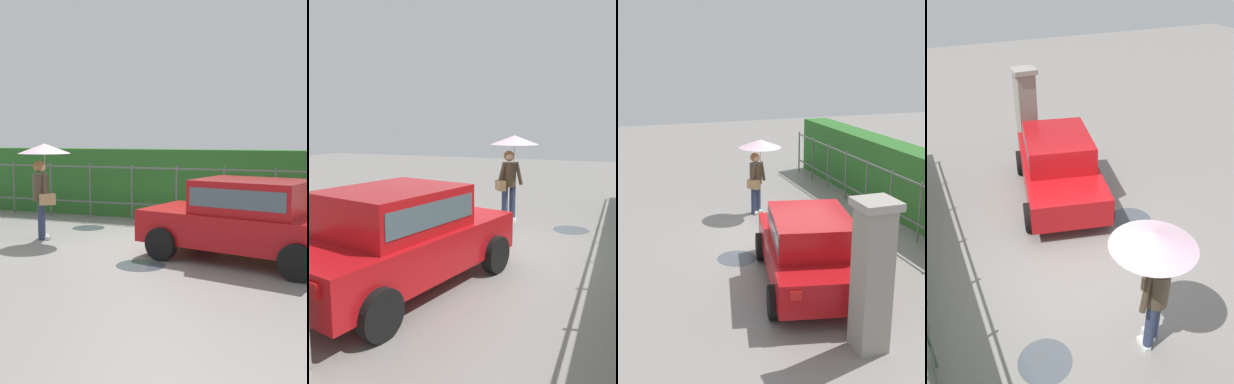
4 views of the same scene
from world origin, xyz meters
TOP-DOWN VIEW (x-y plane):
  - ground_plane at (0.00, 0.00)m, footprint 40.00×40.00m
  - car at (2.24, -0.54)m, footprint 3.97×2.50m
  - pedestrian at (-2.29, -0.11)m, footprint 1.15×1.15m
  - puddle_near at (0.57, -1.55)m, footprint 0.88×0.88m
  - puddle_far at (-1.99, 1.36)m, footprint 0.79×0.79m

SIDE VIEW (x-z plane):
  - ground_plane at x=0.00m, z-range 0.00..0.00m
  - puddle_near at x=0.57m, z-range 0.00..0.00m
  - puddle_far at x=-1.99m, z-range 0.00..0.00m
  - car at x=2.24m, z-range 0.06..1.54m
  - pedestrian at x=-2.29m, z-range 0.59..2.68m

